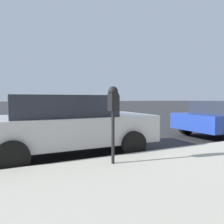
% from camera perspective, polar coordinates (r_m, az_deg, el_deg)
% --- Properties ---
extents(ground_plane, '(220.00, 220.00, 0.00)m').
position_cam_1_polar(ground_plane, '(6.79, -11.02, -8.54)').
color(ground_plane, '#2B2B2D').
extents(parking_meter, '(0.21, 0.19, 1.47)m').
position_cam_1_polar(parking_meter, '(4.11, 0.25, 1.89)').
color(parking_meter, black).
rests_on(parking_meter, sidewalk).
extents(car_silver, '(2.16, 4.25, 1.49)m').
position_cam_1_polar(car_silver, '(5.59, -11.86, -2.94)').
color(car_silver, '#B7BABF').
rests_on(car_silver, ground_plane).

